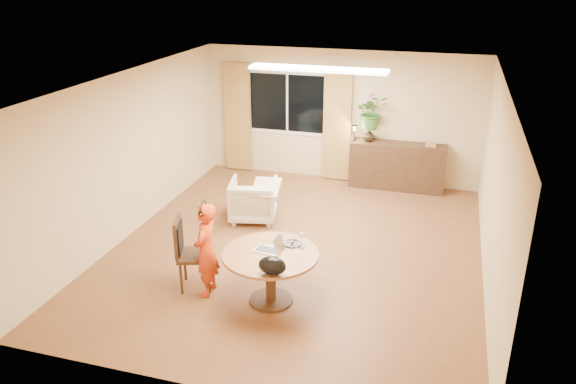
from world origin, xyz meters
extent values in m
plane|color=brown|center=(0.00, 0.00, 0.00)|extent=(6.50, 6.50, 0.00)
plane|color=white|center=(0.00, 0.00, 2.60)|extent=(6.50, 6.50, 0.00)
plane|color=beige|center=(0.00, 3.25, 1.30)|extent=(5.50, 0.00, 5.50)
plane|color=beige|center=(-2.75, 0.00, 1.30)|extent=(0.00, 6.50, 6.50)
plane|color=beige|center=(2.75, 0.00, 1.30)|extent=(0.00, 6.50, 6.50)
cube|color=white|center=(-1.10, 3.23, 1.50)|extent=(1.70, 0.02, 1.30)
cube|color=black|center=(-1.10, 3.22, 1.50)|extent=(1.55, 0.01, 1.15)
cube|color=white|center=(-1.10, 3.22, 1.50)|extent=(0.04, 0.01, 1.15)
cube|color=olive|center=(-2.15, 3.15, 1.15)|extent=(0.55, 0.08, 2.25)
cube|color=olive|center=(-0.05, 3.15, 1.15)|extent=(0.55, 0.08, 2.25)
cube|color=white|center=(0.00, 1.20, 2.57)|extent=(2.20, 0.35, 0.05)
cylinder|color=brown|center=(0.06, -1.49, 0.69)|extent=(1.24, 1.24, 0.04)
cylinder|color=black|center=(0.06, -1.49, 0.33)|extent=(0.13, 0.13, 0.67)
cylinder|color=black|center=(0.06, -1.49, 0.01)|extent=(0.57, 0.57, 0.03)
imported|color=red|center=(-0.81, -1.53, 0.64)|extent=(0.49, 0.34, 1.29)
imported|color=beige|center=(-1.01, 0.85, 0.36)|extent=(0.91, 0.93, 0.72)
cube|color=black|center=(1.19, 3.01, 0.45)|extent=(1.82, 0.44, 0.91)
imported|color=black|center=(0.61, 3.01, 1.03)|extent=(0.30, 0.30, 0.25)
imported|color=#296D28|center=(0.64, 3.01, 1.49)|extent=(0.73, 0.68, 0.66)
camera|label=1|loc=(2.04, -7.45, 4.10)|focal=35.00mm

